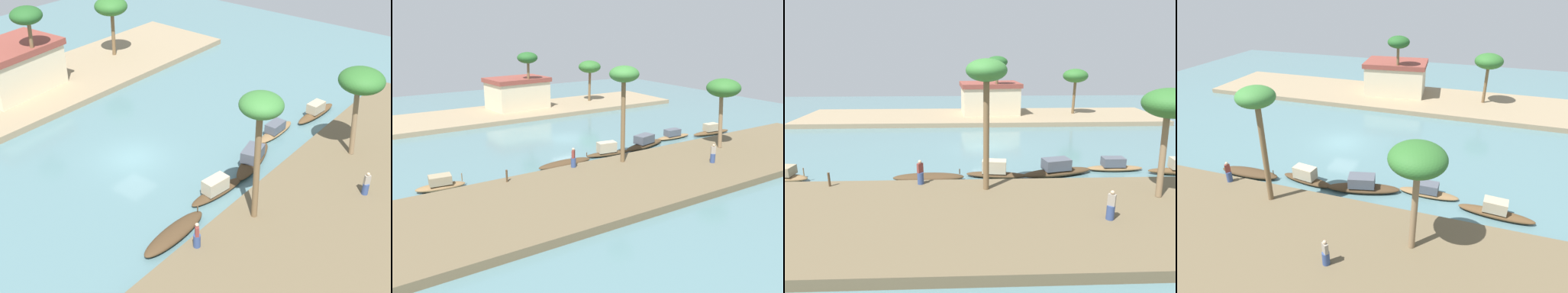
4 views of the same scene
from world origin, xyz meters
The scene contains 17 objects.
river_water centered at (0.00, 0.00, 0.00)m, with size 72.85×72.85×0.00m, color slate.
riverbank_left centered at (0.00, -13.88, 0.27)m, with size 45.10×10.03×0.54m, color brown.
riverbank_right centered at (0.00, 13.88, 0.27)m, with size 45.10×10.03×0.54m, color #937F60.
sampan_foreground centered at (-14.44, -7.36, 0.42)m, with size 3.54×1.53×1.09m.
sampan_upstream_small centered at (4.62, -6.98, 0.46)m, with size 5.40×2.41×1.27m.
sampan_with_tall_canopy centered at (-4.46, -7.71, 0.27)m, with size 4.88×1.33×0.84m.
sampan_with_red_awning centered at (13.70, -7.06, 0.43)m, with size 4.83×1.37×1.22m.
sampan_downstream_large centered at (9.16, -6.07, 0.38)m, with size 4.22×1.04×1.01m.
sampan_midstream centered at (0.20, -7.17, 0.48)m, with size 4.40×1.54×1.27m.
person_on_near_bank centered at (5.36, -14.63, 1.14)m, with size 0.55×0.55×1.56m.
person_by_mooring centered at (-4.75, -9.54, 1.15)m, with size 0.56×0.56×1.59m.
mooring_post centered at (-10.37, -9.72, 0.98)m, with size 0.14×0.14×0.89m, color #4C3823.
palm_tree_left_near centered at (-0.66, -10.46, 7.25)m, with size 2.34×2.34×7.76m.
palm_tree_left_far centered at (9.28, -11.85, 5.84)m, with size 2.97×2.97×6.24m.
palm_tree_right_tall centered at (1.93, 13.03, 7.00)m, with size 2.58×2.58×7.40m.
palm_tree_right_short centered at (12.14, 14.39, 5.36)m, with size 3.16×3.16×5.78m.
riverside_building centered at (1.21, 15.04, 2.58)m, with size 8.03×6.00×4.03m.
Camera 2 is at (-20.55, -36.45, 11.44)m, focal length 38.58 mm.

